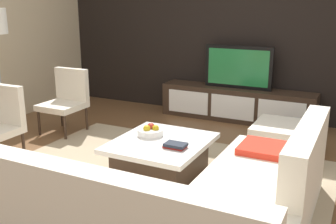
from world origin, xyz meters
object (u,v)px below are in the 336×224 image
(sectional_couch, at_px, (170,206))
(ottoman, at_px, (284,141))
(television, at_px, (238,67))
(fruit_bowl, at_px, (150,131))
(accent_chair_far, at_px, (66,97))
(book_stack, at_px, (175,145))
(coffee_table, at_px, (161,157))
(media_console, at_px, (237,104))

(sectional_couch, relative_size, ottoman, 3.58)
(television, bearing_deg, sectional_couch, -81.19)
(fruit_bowl, height_order, accent_chair_far, accent_chair_far)
(ottoman, xyz_separation_m, book_stack, (-0.84, -1.19, 0.21))
(accent_chair_far, bearing_deg, book_stack, -14.32)
(television, distance_m, fruit_bowl, 2.25)
(sectional_couch, bearing_deg, coffee_table, 121.07)
(television, height_order, sectional_couch, television)
(sectional_couch, relative_size, fruit_bowl, 8.94)
(media_console, xyz_separation_m, accent_chair_far, (-1.96, -1.57, 0.24))
(coffee_table, bearing_deg, accent_chair_far, 158.65)
(accent_chair_far, bearing_deg, coffee_table, -13.53)
(book_stack, bearing_deg, television, 92.92)
(book_stack, bearing_deg, media_console, 92.92)
(sectional_couch, distance_m, fruit_bowl, 1.38)
(ottoman, bearing_deg, sectional_couch, -102.03)
(accent_chair_far, bearing_deg, sectional_couch, -27.39)
(coffee_table, relative_size, book_stack, 4.64)
(coffee_table, distance_m, book_stack, 0.33)
(coffee_table, height_order, book_stack, book_stack)
(book_stack, bearing_deg, ottoman, 54.88)
(accent_chair_far, bearing_deg, fruit_bowl, -12.62)
(media_console, height_order, coffee_table, media_console)
(coffee_table, height_order, ottoman, ottoman)
(television, xyz_separation_m, coffee_table, (-0.10, -2.30, -0.62))
(ottoman, height_order, book_stack, book_stack)
(television, relative_size, sectional_couch, 0.41)
(media_console, relative_size, ottoman, 3.33)
(accent_chair_far, bearing_deg, ottoman, 14.48)
(media_console, distance_m, fruit_bowl, 2.22)
(sectional_couch, distance_m, coffee_table, 1.19)
(television, xyz_separation_m, book_stack, (0.12, -2.42, -0.41))
(fruit_bowl, distance_m, accent_chair_far, 1.80)
(sectional_couch, relative_size, coffee_table, 2.41)
(sectional_couch, xyz_separation_m, book_stack, (-0.39, 0.90, 0.12))
(ottoman, bearing_deg, fruit_bowl, -141.99)
(coffee_table, xyz_separation_m, accent_chair_far, (-1.86, 0.73, 0.29))
(television, height_order, coffee_table, television)
(coffee_table, distance_m, accent_chair_far, 2.02)
(book_stack, bearing_deg, accent_chair_far, 157.86)
(media_console, bearing_deg, accent_chair_far, -141.34)
(sectional_couch, height_order, coffee_table, sectional_couch)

